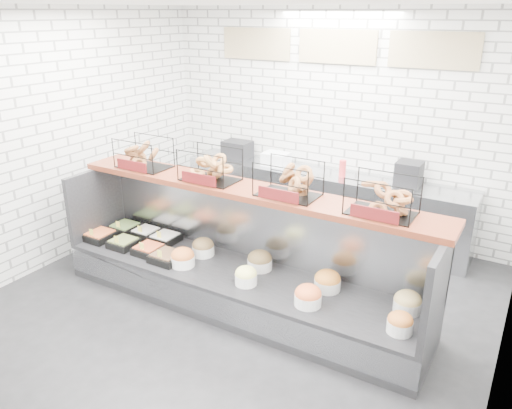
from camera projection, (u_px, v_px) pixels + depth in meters
The scene contains 5 objects.
ground at pixel (222, 318), 5.09m from camera, with size 5.50×5.50×0.00m, color black.
room_shell at pixel (251, 107), 4.82m from camera, with size 5.02×5.51×3.01m.
display_case at pixel (238, 275), 5.25m from camera, with size 4.00×0.90×1.20m.
bagel_shelf at pixel (247, 177), 5.00m from camera, with size 4.10×0.50×0.40m.
prep_counter at pixel (320, 202), 6.87m from camera, with size 4.00×0.60×1.20m.
Camera 1 is at (2.50, -3.54, 2.93)m, focal length 35.00 mm.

